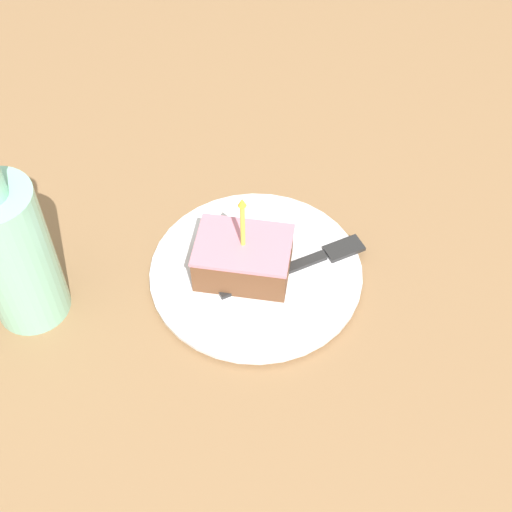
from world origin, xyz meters
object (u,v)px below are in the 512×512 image
plate (256,272)px  cake_slice (243,258)px  bottle (12,251)px  fork (304,264)px

plate → cake_slice: (-0.00, 0.01, 0.03)m
bottle → plate: bearing=-71.5°
plate → cake_slice: 0.03m
cake_slice → bottle: bearing=108.4°
plate → bottle: 0.27m
fork → bottle: size_ratio=0.66×
plate → fork: bearing=-74.5°
fork → cake_slice: bearing=106.3°
plate → bottle: size_ratio=1.02×
bottle → fork: bearing=-72.0°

